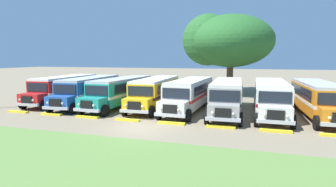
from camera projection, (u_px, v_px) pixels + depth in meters
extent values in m
plane|color=#84755B|center=(140.00, 128.00, 18.60)|extent=(220.00, 220.00, 0.00)
cube|color=olive|center=(67.00, 173.00, 11.30)|extent=(80.00, 10.46, 0.01)
cube|color=red|center=(67.00, 87.00, 30.06)|extent=(3.09, 9.34, 2.10)
cube|color=white|center=(67.00, 89.00, 30.08)|extent=(3.12, 9.36, 0.24)
cube|color=black|center=(78.00, 83.00, 29.99)|extent=(0.56, 7.99, 0.80)
cube|color=black|center=(58.00, 83.00, 30.59)|extent=(0.56, 7.99, 0.80)
cube|color=silver|center=(66.00, 77.00, 29.91)|extent=(3.00, 9.24, 0.22)
cube|color=red|center=(33.00, 99.00, 25.03)|extent=(2.29, 1.54, 1.05)
cube|color=black|center=(27.00, 100.00, 24.31)|extent=(1.10, 0.17, 0.70)
cube|color=#B7B7BC|center=(27.00, 105.00, 24.33)|extent=(2.41, 0.35, 0.24)
cube|color=black|center=(37.00, 87.00, 25.54)|extent=(2.20, 0.20, 0.84)
cube|color=white|center=(88.00, 85.00, 34.53)|extent=(0.90, 0.12, 1.30)
sphere|color=#EAE5C6|center=(33.00, 100.00, 24.10)|extent=(0.20, 0.20, 0.20)
sphere|color=#EAE5C6|center=(20.00, 100.00, 24.43)|extent=(0.20, 0.20, 0.20)
cylinder|color=black|center=(45.00, 105.00, 24.91)|extent=(0.34, 1.02, 1.00)
cylinder|color=black|center=(23.00, 104.00, 25.47)|extent=(0.34, 1.02, 1.00)
cylinder|color=black|center=(90.00, 94.00, 32.81)|extent=(0.34, 1.02, 1.00)
cylinder|color=black|center=(73.00, 93.00, 33.37)|extent=(0.34, 1.02, 1.00)
cube|color=#23519E|center=(91.00, 89.00, 28.38)|extent=(3.24, 9.37, 2.10)
cube|color=silver|center=(91.00, 91.00, 28.40)|extent=(3.27, 9.40, 0.24)
cube|color=black|center=(103.00, 84.00, 28.33)|extent=(0.69, 7.98, 0.80)
cube|color=black|center=(81.00, 84.00, 28.89)|extent=(0.69, 7.98, 0.80)
cube|color=#B2B2B7|center=(90.00, 78.00, 28.23)|extent=(3.15, 9.27, 0.22)
cube|color=#23519E|center=(61.00, 102.00, 23.32)|extent=(2.31, 1.57, 1.05)
cube|color=black|center=(55.00, 103.00, 22.61)|extent=(1.10, 0.19, 0.70)
cube|color=#B7B7BC|center=(55.00, 108.00, 22.62)|extent=(2.41, 0.39, 0.24)
cube|color=black|center=(65.00, 89.00, 23.84)|extent=(2.20, 0.24, 0.84)
cube|color=silver|center=(110.00, 86.00, 32.86)|extent=(0.90, 0.13, 1.30)
sphere|color=#EAE5C6|center=(62.00, 103.00, 22.40)|extent=(0.20, 0.20, 0.20)
sphere|color=#EAE5C6|center=(48.00, 103.00, 22.71)|extent=(0.20, 0.20, 0.20)
cylinder|color=black|center=(74.00, 108.00, 23.23)|extent=(0.36, 1.02, 1.00)
cylinder|color=black|center=(50.00, 107.00, 23.75)|extent=(0.36, 1.02, 1.00)
cylinder|color=black|center=(113.00, 96.00, 31.16)|extent=(0.36, 1.02, 1.00)
cylinder|color=black|center=(94.00, 95.00, 31.68)|extent=(0.36, 1.02, 1.00)
cube|color=teal|center=(123.00, 90.00, 27.29)|extent=(2.80, 9.28, 2.10)
cube|color=white|center=(123.00, 92.00, 27.31)|extent=(2.83, 9.30, 0.24)
cube|color=black|center=(135.00, 86.00, 27.09)|extent=(0.30, 8.00, 0.80)
cube|color=black|center=(113.00, 85.00, 27.92)|extent=(0.30, 8.00, 0.80)
cube|color=#B2B2B7|center=(122.00, 79.00, 27.14)|extent=(2.72, 9.17, 0.22)
cube|color=teal|center=(92.00, 104.00, 22.40)|extent=(2.24, 1.47, 1.05)
cube|color=black|center=(86.00, 105.00, 21.70)|extent=(1.10, 0.14, 0.70)
cube|color=#B7B7BC|center=(86.00, 110.00, 21.72)|extent=(2.41, 0.28, 0.24)
cube|color=black|center=(96.00, 91.00, 22.89)|extent=(2.20, 0.13, 0.84)
cube|color=white|center=(142.00, 87.00, 31.62)|extent=(0.90, 0.09, 1.30)
sphere|color=#EAE5C6|center=(93.00, 106.00, 21.42)|extent=(0.20, 0.20, 0.20)
sphere|color=#EAE5C6|center=(79.00, 105.00, 21.88)|extent=(0.20, 0.20, 0.20)
cylinder|color=black|center=(105.00, 111.00, 22.16)|extent=(0.31, 1.01, 1.00)
cylinder|color=black|center=(81.00, 109.00, 22.95)|extent=(0.31, 1.01, 1.00)
cylinder|color=black|center=(146.00, 97.00, 29.84)|extent=(0.31, 1.01, 1.00)
cylinder|color=black|center=(126.00, 96.00, 30.62)|extent=(0.31, 1.01, 1.00)
cube|color=yellow|center=(157.00, 91.00, 26.96)|extent=(2.94, 9.31, 2.10)
cube|color=black|center=(157.00, 92.00, 26.98)|extent=(2.97, 9.33, 0.24)
cube|color=black|center=(170.00, 86.00, 26.86)|extent=(0.42, 7.99, 0.80)
cube|color=black|center=(146.00, 85.00, 27.50)|extent=(0.42, 7.99, 0.80)
cube|color=silver|center=(156.00, 79.00, 26.81)|extent=(2.85, 9.21, 0.22)
cube|color=yellow|center=(138.00, 105.00, 21.94)|extent=(2.26, 1.50, 1.05)
cube|color=black|center=(134.00, 106.00, 21.23)|extent=(1.10, 0.15, 0.70)
cube|color=#B7B7BC|center=(134.00, 111.00, 21.25)|extent=(2.41, 0.31, 0.24)
cube|color=black|center=(140.00, 91.00, 22.45)|extent=(2.20, 0.17, 0.84)
cube|color=black|center=(168.00, 87.00, 31.41)|extent=(0.90, 0.10, 1.30)
sphere|color=#EAE5C6|center=(142.00, 106.00, 21.01)|extent=(0.20, 0.20, 0.20)
sphere|color=#EAE5C6|center=(126.00, 106.00, 21.36)|extent=(0.20, 0.20, 0.20)
cylinder|color=black|center=(152.00, 112.00, 21.81)|extent=(0.33, 1.01, 1.00)
cylinder|color=black|center=(125.00, 110.00, 22.41)|extent=(0.33, 1.01, 1.00)
cylinder|color=black|center=(175.00, 97.00, 29.67)|extent=(0.33, 1.01, 1.00)
cylinder|color=black|center=(154.00, 97.00, 30.28)|extent=(0.33, 1.01, 1.00)
cube|color=silver|center=(191.00, 93.00, 25.40)|extent=(2.81, 9.28, 2.10)
cube|color=red|center=(190.00, 95.00, 25.42)|extent=(2.84, 9.30, 0.24)
cube|color=black|center=(205.00, 88.00, 25.20)|extent=(0.31, 8.00, 0.80)
cube|color=black|center=(179.00, 87.00, 26.03)|extent=(0.31, 8.00, 0.80)
cube|color=beige|center=(191.00, 81.00, 25.25)|extent=(2.73, 9.18, 0.22)
cube|color=silver|center=(173.00, 108.00, 20.51)|extent=(2.25, 1.47, 1.05)
cube|color=black|center=(170.00, 109.00, 19.82)|extent=(1.10, 0.14, 0.70)
cube|color=#B7B7BC|center=(170.00, 115.00, 19.83)|extent=(2.41, 0.28, 0.24)
cube|color=black|center=(176.00, 94.00, 21.01)|extent=(2.20, 0.14, 0.84)
cube|color=red|center=(201.00, 89.00, 29.74)|extent=(0.90, 0.09, 1.30)
sphere|color=#EAE5C6|center=(179.00, 110.00, 19.54)|extent=(0.20, 0.20, 0.20)
sphere|color=#EAE5C6|center=(161.00, 109.00, 20.00)|extent=(0.20, 0.20, 0.20)
cylinder|color=black|center=(188.00, 116.00, 20.28)|extent=(0.31, 1.01, 1.00)
cylinder|color=black|center=(159.00, 113.00, 21.07)|extent=(0.31, 1.01, 1.00)
cylinder|color=black|center=(209.00, 100.00, 27.95)|extent=(0.31, 1.01, 1.00)
cylinder|color=black|center=(187.00, 99.00, 28.74)|extent=(0.31, 1.01, 1.00)
cube|color=#9E9993|center=(227.00, 95.00, 24.13)|extent=(2.89, 9.30, 2.10)
cube|color=#282828|center=(227.00, 96.00, 24.15)|extent=(2.92, 9.32, 0.24)
cube|color=black|center=(242.00, 89.00, 24.03)|extent=(0.38, 7.99, 0.80)
cube|color=black|center=(213.00, 88.00, 24.68)|extent=(0.38, 7.99, 0.80)
cube|color=beige|center=(228.00, 82.00, 23.98)|extent=(2.81, 9.20, 0.22)
cube|color=#9E9993|center=(224.00, 112.00, 19.12)|extent=(2.26, 1.49, 1.05)
cube|color=black|center=(223.00, 113.00, 18.41)|extent=(1.10, 0.15, 0.70)
cube|color=#B7B7BC|center=(223.00, 119.00, 18.43)|extent=(2.41, 0.30, 0.24)
cube|color=black|center=(224.00, 96.00, 19.63)|extent=(2.20, 0.15, 0.84)
cube|color=#282828|center=(229.00, 90.00, 28.57)|extent=(0.90, 0.10, 1.30)
sphere|color=#EAE5C6|center=(233.00, 114.00, 18.18)|extent=(0.20, 0.20, 0.20)
sphere|color=#EAE5C6|center=(213.00, 113.00, 18.54)|extent=(0.20, 0.20, 0.20)
cylinder|color=black|center=(241.00, 119.00, 18.98)|extent=(0.32, 1.01, 1.00)
cylinder|color=black|center=(207.00, 118.00, 19.59)|extent=(0.32, 1.01, 1.00)
cylinder|color=black|center=(241.00, 102.00, 26.83)|extent=(0.32, 1.01, 1.00)
cylinder|color=black|center=(216.00, 101.00, 27.45)|extent=(0.32, 1.01, 1.00)
cube|color=silver|center=(271.00, 96.00, 23.34)|extent=(2.53, 9.21, 2.10)
cube|color=maroon|center=(271.00, 98.00, 23.36)|extent=(2.56, 9.23, 0.24)
cube|color=black|center=(286.00, 90.00, 23.17)|extent=(0.07, 8.00, 0.80)
cube|color=black|center=(256.00, 89.00, 23.93)|extent=(0.07, 8.00, 0.80)
cube|color=silver|center=(271.00, 83.00, 23.19)|extent=(2.45, 9.11, 0.22)
cube|color=silver|center=(275.00, 114.00, 18.39)|extent=(2.20, 1.41, 1.05)
cube|color=black|center=(276.00, 115.00, 17.69)|extent=(1.10, 0.10, 0.70)
cube|color=#B7B7BC|center=(275.00, 122.00, 17.71)|extent=(2.40, 0.21, 0.24)
cube|color=black|center=(275.00, 98.00, 18.89)|extent=(2.20, 0.07, 0.84)
cube|color=maroon|center=(268.00, 91.00, 27.72)|extent=(0.90, 0.06, 1.30)
sphere|color=#EAE5C6|center=(287.00, 116.00, 17.43)|extent=(0.20, 0.20, 0.20)
sphere|color=#EAE5C6|center=(264.00, 115.00, 17.85)|extent=(0.20, 0.20, 0.20)
cylinder|color=black|center=(293.00, 122.00, 18.20)|extent=(0.28, 1.00, 1.00)
cylinder|color=black|center=(256.00, 120.00, 18.92)|extent=(0.28, 1.00, 1.00)
cylinder|color=black|center=(281.00, 103.00, 25.95)|extent=(0.28, 1.00, 1.00)
cylinder|color=black|center=(255.00, 102.00, 26.67)|extent=(0.28, 1.00, 1.00)
cube|color=orange|center=(317.00, 97.00, 22.54)|extent=(2.86, 9.29, 2.10)
cube|color=white|center=(316.00, 99.00, 22.57)|extent=(2.89, 9.31, 0.24)
cube|color=black|center=(333.00, 91.00, 22.44)|extent=(0.35, 8.00, 0.80)
cube|color=black|center=(300.00, 90.00, 23.10)|extent=(0.35, 8.00, 0.80)
cube|color=#B2B2B7|center=(318.00, 83.00, 22.39)|extent=(2.77, 9.19, 0.22)
cube|color=black|center=(336.00, 99.00, 18.05)|extent=(2.20, 0.15, 0.84)
cube|color=white|center=(304.00, 92.00, 26.98)|extent=(0.90, 0.10, 1.30)
sphere|color=#EAE5C6|center=(330.00, 118.00, 16.96)|extent=(0.20, 0.20, 0.20)
cylinder|color=black|center=(317.00, 123.00, 18.01)|extent=(0.32, 1.01, 1.00)
cylinder|color=black|center=(321.00, 104.00, 25.24)|extent=(0.32, 1.01, 1.00)
cylinder|color=black|center=(294.00, 103.00, 25.86)|extent=(0.32, 1.01, 1.00)
cube|color=yellow|center=(18.00, 112.00, 23.87)|extent=(2.00, 0.36, 0.15)
cube|color=yellow|center=(51.00, 114.00, 22.82)|extent=(2.00, 0.36, 0.15)
cube|color=yellow|center=(88.00, 117.00, 21.76)|extent=(2.00, 0.36, 0.15)
cube|color=yellow|center=(127.00, 120.00, 20.71)|extent=(2.00, 0.36, 0.15)
cube|color=yellow|center=(172.00, 123.00, 19.65)|extent=(2.00, 0.36, 0.15)
cube|color=yellow|center=(221.00, 127.00, 18.60)|extent=(2.00, 0.36, 0.15)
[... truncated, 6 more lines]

